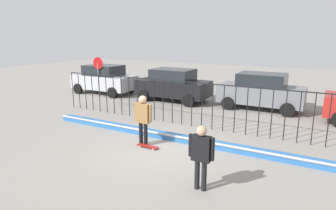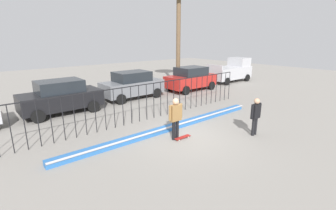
# 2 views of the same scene
# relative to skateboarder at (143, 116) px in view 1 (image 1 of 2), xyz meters

# --- Properties ---
(ground_plane) EXTENTS (60.00, 60.00, 0.00)m
(ground_plane) POSITION_rel_skateboarder_xyz_m (0.56, -0.09, -1.08)
(ground_plane) COLOR gray
(bowl_coping_ledge) EXTENTS (11.00, 0.40, 0.27)m
(bowl_coping_ledge) POSITION_rel_skateboarder_xyz_m (0.56, 0.96, -0.96)
(bowl_coping_ledge) COLOR #2D6BB7
(bowl_coping_ledge) RESTS_ON ground
(perimeter_fence) EXTENTS (14.04, 0.04, 1.91)m
(perimeter_fence) POSITION_rel_skateboarder_xyz_m (0.56, 2.89, 0.09)
(perimeter_fence) COLOR black
(perimeter_fence) RESTS_ON ground
(skateboarder) EXTENTS (0.72, 0.27, 1.79)m
(skateboarder) POSITION_rel_skateboarder_xyz_m (0.00, 0.00, 0.00)
(skateboarder) COLOR black
(skateboarder) RESTS_ON ground
(skateboard) EXTENTS (0.80, 0.20, 0.07)m
(skateboard) POSITION_rel_skateboarder_xyz_m (0.27, -0.16, -1.02)
(skateboard) COLOR #A51E19
(skateboard) RESTS_ON ground
(camera_operator) EXTENTS (0.68, 0.26, 1.69)m
(camera_operator) POSITION_rel_skateboarder_xyz_m (2.98, -1.90, -0.07)
(camera_operator) COLOR black
(camera_operator) RESTS_ON ground
(parked_car_silver) EXTENTS (4.30, 2.12, 1.90)m
(parked_car_silver) POSITION_rel_skateboarder_xyz_m (-7.63, 6.77, -0.10)
(parked_car_silver) COLOR #B7BABF
(parked_car_silver) RESTS_ON ground
(parked_car_black) EXTENTS (4.30, 2.12, 1.90)m
(parked_car_black) POSITION_rel_skateboarder_xyz_m (-2.49, 6.93, -0.10)
(parked_car_black) COLOR black
(parked_car_black) RESTS_ON ground
(parked_car_gray) EXTENTS (4.30, 2.12, 1.90)m
(parked_car_gray) POSITION_rel_skateboarder_xyz_m (2.50, 7.40, -0.10)
(parked_car_gray) COLOR slate
(parked_car_gray) RESTS_ON ground
(stop_sign) EXTENTS (0.76, 0.07, 2.50)m
(stop_sign) POSITION_rel_skateboarder_xyz_m (-7.24, 5.82, 0.54)
(stop_sign) COLOR slate
(stop_sign) RESTS_ON ground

